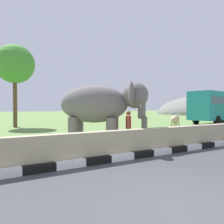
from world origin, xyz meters
name	(u,v)px	position (x,y,z in m)	size (l,w,h in m)	color
ground_plane	(189,212)	(0.00, 0.00, 0.00)	(220.00, 220.00, 0.00)	olive
asphalt_road	(189,212)	(0.00, 0.00, 0.01)	(120.00, 7.13, 0.01)	#3D3D42
striped_curb	(85,162)	(-0.35, 3.61, 0.12)	(16.20, 0.20, 0.24)	white
barrier_parapet	(140,142)	(2.00, 3.91, 0.50)	(28.00, 0.36, 1.00)	tan
elephant	(102,105)	(1.63, 6.20, 1.91)	(3.92, 3.71, 2.93)	slate
person_handler	(128,126)	(2.92, 5.95, 0.93)	(0.47, 0.57, 1.66)	navy
bus_teal	(220,105)	(20.28, 12.48, 2.08)	(9.79, 3.75, 3.50)	teal
cow_near	(175,120)	(9.77, 9.40, 0.87)	(1.84, 1.32, 1.23)	tan
tree_distant	(15,64)	(-0.43, 19.23, 5.76)	(3.53, 3.53, 7.58)	brown
hill_east	(214,114)	(55.00, 36.45, 0.00)	(35.77, 28.61, 11.34)	slate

